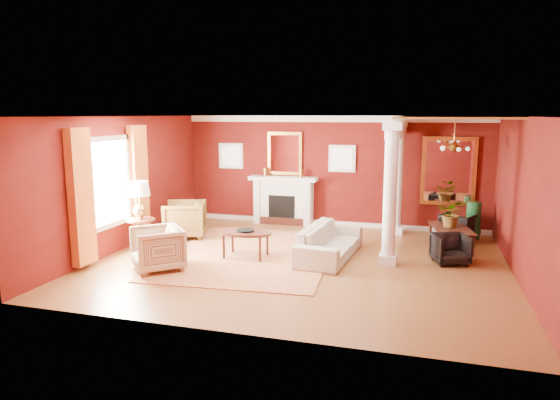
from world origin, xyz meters
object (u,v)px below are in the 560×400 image
(armchair_stripe, at_px, (157,247))
(coffee_table, at_px, (246,233))
(dining_table, at_px, (452,232))
(armchair_leopard, at_px, (185,217))
(sofa, at_px, (330,236))
(side_table, at_px, (140,204))

(armchair_stripe, relative_size, coffee_table, 0.82)
(dining_table, bearing_deg, armchair_stripe, 109.11)
(armchair_leopard, bearing_deg, coffee_table, 39.37)
(sofa, bearing_deg, coffee_table, 111.76)
(armchair_leopard, height_order, side_table, side_table)
(dining_table, bearing_deg, sofa, 108.83)
(sofa, distance_m, armchair_stripe, 3.47)
(side_table, height_order, dining_table, side_table)
(armchair_stripe, bearing_deg, coffee_table, 90.30)
(armchair_stripe, bearing_deg, armchair_leopard, 152.99)
(armchair_leopard, relative_size, coffee_table, 0.87)
(armchair_leopard, distance_m, armchair_stripe, 2.56)
(sofa, relative_size, armchair_stripe, 2.51)
(side_table, bearing_deg, dining_table, 17.68)
(armchair_stripe, distance_m, side_table, 1.56)
(armchair_leopard, xyz_separation_m, coffee_table, (2.01, -1.24, 0.03))
(coffee_table, distance_m, dining_table, 4.55)
(sofa, distance_m, side_table, 4.10)
(coffee_table, bearing_deg, armchair_leopard, 148.37)
(sofa, height_order, coffee_table, sofa)
(dining_table, bearing_deg, side_table, 97.16)
(sofa, relative_size, armchair_leopard, 2.35)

